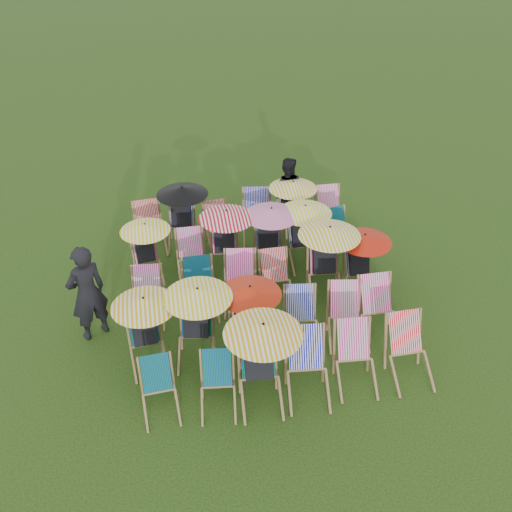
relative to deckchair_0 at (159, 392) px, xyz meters
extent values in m
plane|color=black|center=(1.96, 2.21, -0.42)|extent=(100.00, 100.00, 0.00)
cube|color=#0A7138|center=(-0.02, 0.23, 0.16)|extent=(0.45, 0.35, 0.51)
cube|color=#0B7640|center=(0.90, 0.16, 0.17)|extent=(0.48, 0.37, 0.52)
cube|color=#0A723F|center=(1.54, 0.19, 0.27)|extent=(0.54, 0.41, 0.62)
cube|color=black|center=(1.54, 0.14, 0.27)|extent=(0.45, 0.47, 0.65)
sphere|color=tan|center=(1.54, 0.25, 0.61)|extent=(0.23, 0.23, 0.23)
cylinder|color=black|center=(1.60, 0.09, 0.56)|extent=(0.03, 0.03, 0.76)
cone|color=#E4A70C|center=(1.60, 0.09, 0.90)|extent=(1.19, 1.19, 0.18)
cube|color=#070A9D|center=(2.31, 0.22, 0.29)|extent=(0.57, 0.44, 0.63)
cube|color=#D22A82|center=(3.11, 0.29, 0.26)|extent=(0.54, 0.41, 0.60)
cube|color=red|center=(3.98, 0.28, 0.27)|extent=(0.52, 0.39, 0.62)
cube|color=#0A6E2D|center=(-0.18, 1.28, 0.20)|extent=(0.50, 0.39, 0.55)
cube|color=black|center=(-0.17, 1.23, 0.20)|extent=(0.43, 0.44, 0.58)
sphere|color=tan|center=(-0.18, 1.33, 0.51)|extent=(0.20, 0.20, 0.20)
cylinder|color=black|center=(-0.11, 1.20, 0.46)|extent=(0.03, 0.03, 0.68)
cone|color=#E1AA0B|center=(-0.11, 1.20, 0.77)|extent=(1.07, 1.07, 0.17)
cube|color=#096437|center=(0.71, 1.29, 0.24)|extent=(0.55, 0.45, 0.59)
cube|color=black|center=(0.70, 1.24, 0.24)|extent=(0.48, 0.49, 0.62)
sphere|color=tan|center=(0.71, 1.34, 0.56)|extent=(0.22, 0.22, 0.22)
cylinder|color=black|center=(0.75, 1.19, 0.51)|extent=(0.03, 0.03, 0.72)
cone|color=yellow|center=(0.75, 1.19, 0.84)|extent=(1.13, 1.13, 0.17)
cube|color=#F73194|center=(1.54, 1.29, 0.19)|extent=(0.49, 0.38, 0.55)
cube|color=black|center=(1.54, 1.24, 0.19)|extent=(0.42, 0.43, 0.57)
sphere|color=tan|center=(1.53, 1.33, 0.50)|extent=(0.20, 0.20, 0.20)
cylinder|color=black|center=(1.60, 1.21, 0.45)|extent=(0.03, 0.03, 0.67)
cone|color=red|center=(1.60, 1.21, 0.75)|extent=(1.05, 1.05, 0.16)
cube|color=#060E8C|center=(2.51, 1.37, 0.22)|extent=(0.52, 0.41, 0.57)
cube|color=#DD2C84|center=(3.29, 1.30, 0.24)|extent=(0.55, 0.44, 0.59)
cube|color=#DD2C85|center=(3.86, 1.31, 0.28)|extent=(0.52, 0.39, 0.62)
cube|color=#E32D9C|center=(-0.08, 2.46, 0.22)|extent=(0.50, 0.39, 0.57)
cube|color=#096030|center=(0.85, 2.49, 0.25)|extent=(0.50, 0.37, 0.59)
cube|color=#F2309F|center=(1.65, 2.55, 0.26)|extent=(0.56, 0.45, 0.61)
cube|color=#C20609|center=(2.30, 2.56, 0.22)|extent=(0.48, 0.35, 0.57)
cube|color=#D82B6E|center=(3.28, 2.60, 0.26)|extent=(0.55, 0.43, 0.61)
cube|color=black|center=(3.27, 2.55, 0.26)|extent=(0.47, 0.48, 0.64)
sphere|color=tan|center=(3.28, 2.65, 0.60)|extent=(0.22, 0.22, 0.22)
cylinder|color=black|center=(3.33, 2.50, 0.54)|extent=(0.03, 0.03, 0.75)
cone|color=#E5BB0C|center=(3.33, 2.50, 0.88)|extent=(1.17, 1.17, 0.18)
cube|color=#071199|center=(3.94, 2.47, 0.18)|extent=(0.46, 0.35, 0.53)
cube|color=black|center=(3.93, 2.43, 0.18)|extent=(0.39, 0.40, 0.56)
sphere|color=tan|center=(3.94, 2.52, 0.47)|extent=(0.20, 0.20, 0.20)
cylinder|color=black|center=(3.99, 2.39, 0.43)|extent=(0.03, 0.03, 0.65)
cone|color=red|center=(3.99, 2.39, 0.72)|extent=(1.03, 1.03, 0.16)
cube|color=#CF2973|center=(-0.10, 3.68, 0.15)|extent=(0.47, 0.37, 0.51)
cube|color=black|center=(-0.10, 3.64, 0.15)|extent=(0.41, 0.42, 0.53)
sphere|color=tan|center=(-0.11, 3.73, 0.43)|extent=(0.19, 0.19, 0.19)
cylinder|color=black|center=(-0.04, 3.61, 0.39)|extent=(0.03, 0.03, 0.62)
cone|color=yellow|center=(-0.04, 3.61, 0.67)|extent=(0.98, 0.98, 0.15)
cube|color=#E42D97|center=(0.80, 3.58, 0.22)|extent=(0.48, 0.36, 0.57)
cube|color=#FE328E|center=(1.50, 3.66, 0.23)|extent=(0.52, 0.40, 0.58)
cube|color=black|center=(1.50, 3.61, 0.23)|extent=(0.44, 0.46, 0.60)
sphere|color=tan|center=(1.51, 3.71, 0.54)|extent=(0.21, 0.21, 0.21)
cylinder|color=black|center=(1.56, 3.57, 0.49)|extent=(0.03, 0.03, 0.71)
cone|color=red|center=(1.56, 3.57, 0.81)|extent=(1.11, 1.11, 0.17)
cube|color=#070A91|center=(2.40, 3.62, 0.22)|extent=(0.53, 0.43, 0.57)
cube|color=black|center=(2.39, 3.57, 0.22)|extent=(0.46, 0.48, 0.60)
sphere|color=tan|center=(2.41, 3.67, 0.53)|extent=(0.21, 0.21, 0.21)
cylinder|color=black|center=(2.45, 3.52, 0.48)|extent=(0.03, 0.03, 0.70)
cone|color=pink|center=(2.45, 3.52, 0.80)|extent=(1.10, 1.10, 0.17)
cube|color=#060D8E|center=(3.08, 3.61, 0.21)|extent=(0.48, 0.36, 0.56)
cube|color=black|center=(3.08, 3.56, 0.21)|extent=(0.41, 0.42, 0.59)
sphere|color=tan|center=(3.07, 3.66, 0.52)|extent=(0.21, 0.21, 0.21)
cylinder|color=black|center=(3.14, 3.52, 0.47)|extent=(0.03, 0.03, 0.69)
cone|color=yellow|center=(3.14, 3.52, 0.79)|extent=(1.08, 1.08, 0.17)
cube|color=#0B7328|center=(3.81, 3.62, 0.29)|extent=(0.60, 0.48, 0.63)
cube|color=red|center=(0.00, 4.80, 0.25)|extent=(0.53, 0.41, 0.59)
cube|color=#07099F|center=(0.73, 4.82, 0.22)|extent=(0.53, 0.42, 0.57)
cube|color=black|center=(0.73, 4.77, 0.22)|extent=(0.46, 0.47, 0.60)
sphere|color=tan|center=(0.74, 4.87, 0.53)|extent=(0.21, 0.21, 0.21)
cylinder|color=black|center=(0.78, 4.73, 0.48)|extent=(0.03, 0.03, 0.70)
cone|color=black|center=(0.78, 4.73, 0.80)|extent=(1.10, 1.10, 0.17)
cube|color=red|center=(1.46, 4.71, 0.18)|extent=(0.48, 0.37, 0.53)
cube|color=#0C079F|center=(2.39, 4.79, 0.29)|extent=(0.59, 0.47, 0.64)
cube|color=#082EA8|center=(3.11, 4.72, 0.19)|extent=(0.49, 0.38, 0.55)
cube|color=black|center=(3.11, 4.68, 0.19)|extent=(0.42, 0.43, 0.57)
sphere|color=tan|center=(3.12, 4.77, 0.49)|extent=(0.20, 0.20, 0.20)
cylinder|color=black|center=(3.16, 4.63, 0.44)|extent=(0.03, 0.03, 0.67)
cone|color=yellow|center=(3.16, 4.63, 0.75)|extent=(1.05, 1.05, 0.16)
cube|color=#F8318C|center=(4.03, 4.78, 0.23)|extent=(0.50, 0.37, 0.58)
imported|color=black|center=(-1.06, 1.94, 0.51)|extent=(0.81, 0.73, 1.85)
imported|color=black|center=(3.13, 5.08, 0.38)|extent=(0.91, 0.80, 1.59)
camera|label=1|loc=(0.35, -5.97, 6.54)|focal=40.00mm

